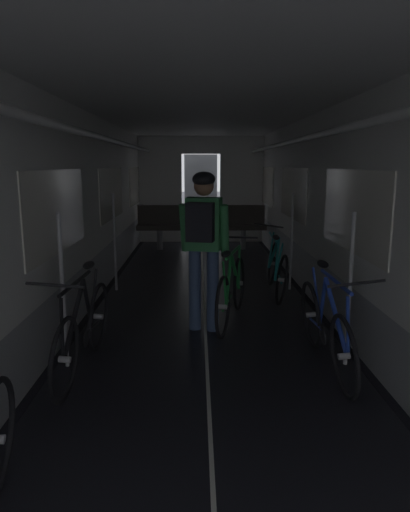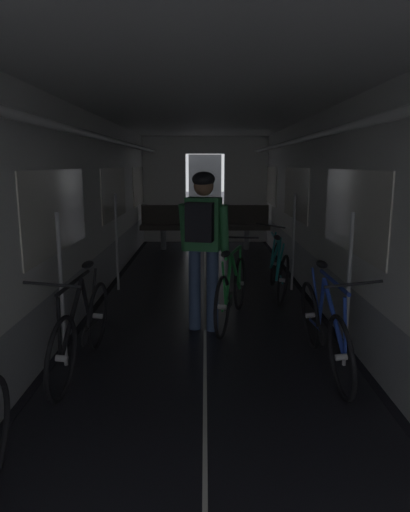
# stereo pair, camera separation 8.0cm
# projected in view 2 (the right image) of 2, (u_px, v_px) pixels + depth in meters

# --- Properties ---
(train_car_shell) EXTENTS (3.14, 12.34, 2.57)m
(train_car_shell) POSITION_uv_depth(u_px,v_px,m) (205.00, 174.00, 5.36)
(train_car_shell) COLOR black
(train_car_shell) RESTS_ON ground
(bench_seat_far_left) EXTENTS (0.98, 0.51, 0.95)m
(bench_seat_far_left) POSITION_uv_depth(u_px,v_px,m) (163.00, 223.00, 9.97)
(bench_seat_far_left) COLOR gray
(bench_seat_far_left) RESTS_ON ground
(bench_seat_far_right) EXTENTS (0.98, 0.51, 0.95)m
(bench_seat_far_right) POSITION_uv_depth(u_px,v_px,m) (246.00, 223.00, 9.97)
(bench_seat_far_right) COLOR gray
(bench_seat_far_right) RESTS_ON ground
(bicycle_blue) EXTENTS (0.44, 1.69, 0.95)m
(bicycle_blue) POSITION_uv_depth(u_px,v_px,m) (324.00, 328.00, 4.07)
(bicycle_blue) COLOR black
(bicycle_blue) RESTS_ON ground
(bicycle_black) EXTENTS (0.44, 1.69, 0.95)m
(bicycle_black) POSITION_uv_depth(u_px,v_px,m) (82.00, 329.00, 4.05)
(bicycle_black) COLOR black
(bicycle_black) RESTS_ON ground
(bicycle_teal) EXTENTS (0.44, 1.69, 0.96)m
(bicycle_teal) POSITION_uv_depth(u_px,v_px,m) (278.00, 268.00, 6.45)
(bicycle_teal) COLOR black
(bicycle_teal) RESTS_ON ground
(person_cyclist_aisle) EXTENTS (0.56, 0.45, 1.73)m
(person_cyclist_aisle) POSITION_uv_depth(u_px,v_px,m) (203.00, 234.00, 4.90)
(person_cyclist_aisle) COLOR #384C75
(person_cyclist_aisle) RESTS_ON ground
(bicycle_green_in_aisle) EXTENTS (0.58, 1.65, 0.93)m
(bicycle_green_in_aisle) POSITION_uv_depth(u_px,v_px,m) (232.00, 290.00, 5.30)
(bicycle_green_in_aisle) COLOR black
(bicycle_green_in_aisle) RESTS_ON ground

